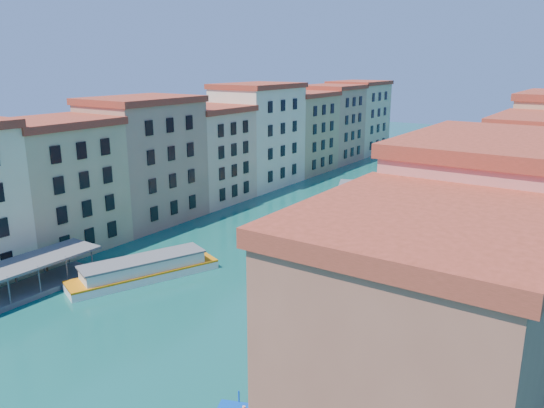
{
  "coord_description": "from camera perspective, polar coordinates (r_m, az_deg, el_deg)",
  "views": [
    {
      "loc": [
        37.97,
        -18.51,
        25.43
      ],
      "look_at": [
        -1.83,
        40.32,
        6.16
      ],
      "focal_mm": 35.0,
      "sensor_mm": 36.0,
      "label": 1
    }
  ],
  "objects": [
    {
      "name": "motorboat_mid",
      "position": [
        84.63,
        7.64,
        -2.05
      ],
      "size": [
        4.34,
        7.39,
        1.46
      ],
      "rotation": [
        0.0,
        0.0,
        0.32
      ],
      "color": "white",
      "rests_on": "ground"
    },
    {
      "name": "gondola_fore",
      "position": [
        68.08,
        2.78,
        -6.45
      ],
      "size": [
        2.44,
        10.85,
        2.17
      ],
      "rotation": [
        0.0,
        0.0,
        -0.15
      ],
      "color": "black",
      "rests_on": "ground"
    },
    {
      "name": "mooring_poles_right",
      "position": [
        56.36,
        11.32,
        -10.49
      ],
      "size": [
        1.44,
        54.24,
        3.2
      ],
      "color": "brown",
      "rests_on": "ground"
    },
    {
      "name": "quay",
      "position": [
        88.6,
        22.28,
        -2.34
      ],
      "size": [
        4.0,
        140.0,
        1.0
      ],
      "primitive_type": "cube",
      "color": "gray",
      "rests_on": "ground"
    },
    {
      "name": "mooring_poles_left",
      "position": [
        68.58,
        -25.86,
        -7.03
      ],
      "size": [
        0.24,
        8.24,
        3.2
      ],
      "color": "brown",
      "rests_on": "ground"
    },
    {
      "name": "gondola_far",
      "position": [
        86.51,
        9.21,
        -1.87
      ],
      "size": [
        7.43,
        11.42,
        1.81
      ],
      "rotation": [
        0.0,
        0.0,
        0.54
      ],
      "color": "black",
      "rests_on": "ground"
    },
    {
      "name": "motorboat_far",
      "position": [
        104.28,
        17.27,
        0.68
      ],
      "size": [
        5.15,
        7.0,
        1.41
      ],
      "rotation": [
        0.0,
        0.0,
        0.5
      ],
      "color": "silver",
      "rests_on": "ground"
    },
    {
      "name": "left_bank_palazzos",
      "position": [
        106.11,
        -3.47,
        6.63
      ],
      "size": [
        12.8,
        128.4,
        21.0
      ],
      "color": "beige",
      "rests_on": "ground"
    },
    {
      "name": "vaporetto_stop",
      "position": [
        66.48,
        -24.76,
        -7.45
      ],
      "size": [
        5.4,
        16.4,
        3.65
      ],
      "color": "#5B5B5E",
      "rests_on": "ground"
    },
    {
      "name": "vaporetto_near",
      "position": [
        65.84,
        -13.61,
        -6.86
      ],
      "size": [
        10.49,
        18.22,
        2.68
      ],
      "rotation": [
        0.0,
        0.0,
        -0.38
      ],
      "color": "white",
      "rests_on": "ground"
    },
    {
      "name": "vaporetto_far",
      "position": [
        94.08,
        8.42,
        0.29
      ],
      "size": [
        13.57,
        23.09,
        3.4
      ],
      "rotation": [
        0.0,
        0.0,
        0.39
      ],
      "color": "silver",
      "rests_on": "ground"
    },
    {
      "name": "gondola_right",
      "position": [
        52.15,
        4.87,
        -13.47
      ],
      "size": [
        1.28,
        12.51,
        2.5
      ],
      "rotation": [
        0.0,
        0.0,
        -0.01
      ],
      "color": "black",
      "rests_on": "ground"
    },
    {
      "name": "restaurant_awnings",
      "position": [
        49.76,
        12.08,
        -12.0
      ],
      "size": [
        3.2,
        44.55,
        3.12
      ],
      "color": "maroon",
      "rests_on": "ground"
    },
    {
      "name": "ground",
      "position": [
        49.31,
        -26.66,
        -17.66
      ],
      "size": [
        400.0,
        400.0,
        0.0
      ],
      "primitive_type": "plane",
      "color": "#124F43",
      "rests_on": "ground"
    }
  ]
}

